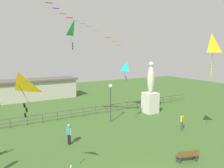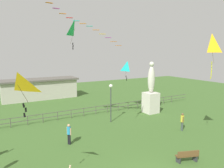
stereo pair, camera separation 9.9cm
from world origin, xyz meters
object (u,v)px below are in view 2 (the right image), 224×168
lamppost (111,94)px  person_3 (69,133)px  kite_4 (127,67)px  kite_0 (75,29)px  kite_5 (18,86)px  statue_monument (151,96)px  person_2 (182,121)px  park_bench (187,156)px  kite_2 (211,45)px

lamppost → person_3: 6.64m
lamppost → kite_4: 5.28m
kite_0 → kite_5: kite_0 is taller
lamppost → kite_5: 13.36m
kite_0 → lamppost: bearing=-6.5°
statue_monument → lamppost: size_ratio=1.53×
person_2 → kite_5: size_ratio=0.84×
lamppost → kite_5: kite_5 is taller
statue_monument → kite_0: (-9.38, -0.28, 7.27)m
park_bench → lamppost: bearing=91.9°
kite_2 → statue_monument: bearing=77.8°
kite_2 → kite_5: kite_2 is taller
kite_2 → kite_4: size_ratio=1.41×
person_2 → kite_2: (-0.61, -2.90, 6.73)m
person_2 → kite_2: size_ratio=0.50×
lamppost → person_2: size_ratio=2.41×
statue_monument → person_3: (-11.36, -3.80, -1.10)m
statue_monument → lamppost: (-5.85, -0.68, 0.88)m
lamppost → park_bench: 9.97m
kite_0 → kite_2: bearing=-49.5°
lamppost → kite_0: size_ratio=1.49×
person_2 → kite_2: bearing=-101.8°
lamppost → kite_2: size_ratio=1.20×
person_3 → kite_2: bearing=-28.8°
person_2 → statue_monument: bearing=77.6°
person_2 → kite_4: 9.26m
person_2 → person_3: (-10.03, 2.28, -0.00)m
person_2 → kite_5: 15.25m
park_bench → kite_5: bearing=175.8°
kite_5 → lamppost: bearing=43.2°
statue_monument → kite_0: size_ratio=2.28×
lamppost → park_bench: (0.33, -9.66, -2.47)m
statue_monument → kite_0: kite_0 is taller
park_bench → person_3: (-5.84, 6.54, 0.49)m
person_3 → person_2: bearing=-12.8°
person_2 → kite_4: bearing=95.2°
lamppost → park_bench: lamppost is taller
person_3 → kite_0: (1.98, 3.52, 8.37)m
kite_5 → kite_4: bearing=41.1°
statue_monument → kite_2: size_ratio=1.85×
park_bench → person_2: person_2 is taller
kite_2 → kite_4: (-0.12, 10.96, -2.22)m
kite_4 → kite_5: (-13.30, -11.60, 0.32)m
person_3 → kite_5: 8.55m
kite_2 → lamppost: bearing=115.2°
lamppost → kite_0: bearing=173.5°
statue_monument → kite_5: size_ratio=3.10×
kite_4 → kite_2: bearing=-89.4°
person_3 → kite_0: size_ratio=0.62×
kite_2 → park_bench: bearing=-159.2°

